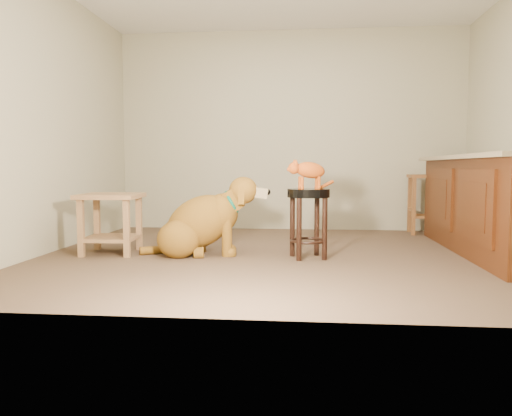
# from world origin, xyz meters

# --- Properties ---
(floor) EXTENTS (4.50, 4.00, 0.01)m
(floor) POSITION_xyz_m (0.00, 0.00, 0.00)
(floor) COLOR brown
(floor) RESTS_ON ground
(room_shell) EXTENTS (4.54, 4.04, 2.62)m
(room_shell) POSITION_xyz_m (0.00, 0.00, 1.68)
(room_shell) COLOR #A9A688
(room_shell) RESTS_ON ground
(cabinet_run) EXTENTS (0.70, 2.56, 0.94)m
(cabinet_run) POSITION_xyz_m (1.94, 0.30, 0.44)
(cabinet_run) COLOR #4F250E
(cabinet_run) RESTS_ON ground
(padded_stool) EXTENTS (0.40, 0.40, 0.63)m
(padded_stool) POSITION_xyz_m (0.24, -0.11, 0.45)
(padded_stool) COLOR black
(padded_stool) RESTS_ON ground
(wood_stool) EXTENTS (0.42, 0.42, 0.73)m
(wood_stool) POSITION_xyz_m (1.68, 1.70, 0.38)
(wood_stool) COLOR brown
(wood_stool) RESTS_ON ground
(side_table) EXTENTS (0.59, 0.59, 0.57)m
(side_table) POSITION_xyz_m (-1.64, -0.04, 0.38)
(side_table) COLOR #996F47
(side_table) RESTS_ON ground
(golden_retriever) EXTENTS (1.24, 0.66, 0.79)m
(golden_retriever) POSITION_xyz_m (-0.77, -0.04, 0.29)
(golden_retriever) COLOR brown
(golden_retriever) RESTS_ON ground
(tabby_kitten) EXTENTS (0.43, 0.27, 0.29)m
(tabby_kitten) POSITION_xyz_m (0.22, -0.11, 0.79)
(tabby_kitten) COLOR #A94410
(tabby_kitten) RESTS_ON padded_stool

